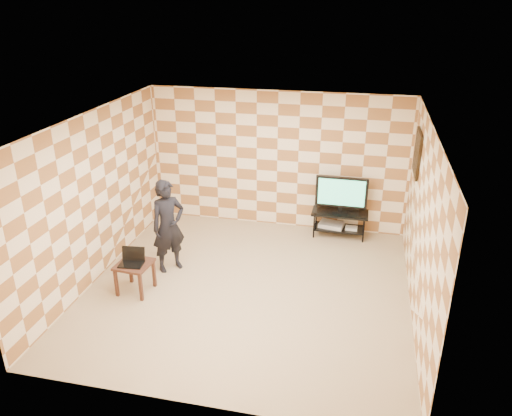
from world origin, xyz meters
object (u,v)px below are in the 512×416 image
object	(u,v)px
tv_stand	(340,218)
tv	(341,193)
side_table	(134,268)
person	(168,226)

from	to	relation	value
tv_stand	tv	world-z (taller)	tv
tv	side_table	xyz separation A→B (m)	(-2.99, -2.67, -0.48)
tv	side_table	distance (m)	4.03
side_table	person	bearing A→B (deg)	70.84
tv_stand	side_table	bearing A→B (deg)	-138.20
tv_stand	side_table	distance (m)	4.00
side_table	tv_stand	bearing A→B (deg)	41.80
tv	side_table	world-z (taller)	tv
tv_stand	tv	size ratio (longest dim) A/B	1.09
side_table	person	size ratio (longest dim) A/B	0.34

